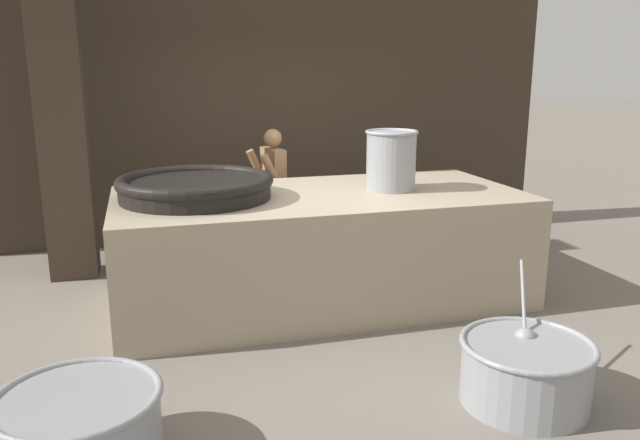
% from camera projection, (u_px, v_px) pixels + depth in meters
% --- Properties ---
extents(ground_plane, '(60.00, 60.00, 0.00)m').
position_uv_depth(ground_plane, '(320.00, 297.00, 5.86)').
color(ground_plane, slate).
extents(back_wall, '(7.40, 0.24, 4.18)m').
position_uv_depth(back_wall, '(265.00, 69.00, 7.64)').
color(back_wall, '#382D23').
rests_on(back_wall, ground_plane).
extents(support_pillar, '(0.46, 0.46, 4.18)m').
position_uv_depth(support_pillar, '(57.00, 69.00, 6.04)').
color(support_pillar, '#382D23').
rests_on(support_pillar, ground_plane).
extents(hearth_platform, '(3.64, 1.74, 1.00)m').
position_uv_depth(hearth_platform, '(320.00, 246.00, 5.74)').
color(hearth_platform, tan).
rests_on(hearth_platform, ground_plane).
extents(giant_wok_near, '(1.34, 1.34, 0.21)m').
position_uv_depth(giant_wok_near, '(195.00, 186.00, 5.35)').
color(giant_wok_near, black).
rests_on(giant_wok_near, hearth_platform).
extents(stock_pot, '(0.49, 0.49, 0.55)m').
position_uv_depth(stock_pot, '(391.00, 159.00, 5.72)').
color(stock_pot, gray).
rests_on(stock_pot, hearth_platform).
extents(cook, '(0.38, 0.57, 1.45)m').
position_uv_depth(cook, '(273.00, 189.00, 6.94)').
color(cook, '#9E7551').
rests_on(cook, ground_plane).
extents(prep_bowl_vegetables, '(0.85, 1.03, 0.76)m').
position_uv_depth(prep_bowl_vegetables, '(526.00, 369.00, 3.97)').
color(prep_bowl_vegetables, gray).
rests_on(prep_bowl_vegetables, ground_plane).
extents(prep_bowl_meat, '(0.89, 0.89, 0.44)m').
position_uv_depth(prep_bowl_meat, '(80.00, 427.00, 3.32)').
color(prep_bowl_meat, gray).
rests_on(prep_bowl_meat, ground_plane).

